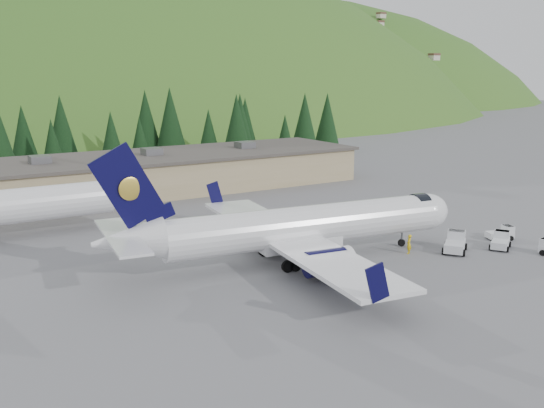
{
  "coord_description": "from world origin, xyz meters",
  "views": [
    {
      "loc": [
        -30.26,
        -42.68,
        16.53
      ],
      "look_at": [
        0.0,
        6.0,
        4.0
      ],
      "focal_mm": 40.0,
      "sensor_mm": 36.0,
      "label": 1
    }
  ],
  "objects": [
    {
      "name": "tree_line",
      "position": [
        -7.43,
        59.96,
        7.03
      ],
      "size": [
        112.02,
        18.59,
        13.94
      ],
      "color": "black",
      "rests_on": "ground"
    },
    {
      "name": "baggage_tug_d",
      "position": [
        13.33,
        -5.24,
        0.81
      ],
      "size": [
        3.73,
        3.38,
        1.81
      ],
      "rotation": [
        0.0,
        0.0,
        0.64
      ],
      "color": "silver",
      "rests_on": "ground"
    },
    {
      "name": "hills",
      "position": [
        53.34,
        207.38,
        -82.8
      ],
      "size": [
        614.0,
        330.0,
        300.0
      ],
      "color": "#245919",
      "rests_on": "ground"
    },
    {
      "name": "ramp_worker",
      "position": [
        9.06,
        -3.5,
        0.91
      ],
      "size": [
        0.79,
        0.75,
        1.82
      ],
      "primitive_type": "imported",
      "rotation": [
        0.0,
        0.0,
        3.79
      ],
      "color": "yellow",
      "rests_on": "ground"
    },
    {
      "name": "baggage_tug_b",
      "position": [
        20.59,
        -4.85,
        0.62
      ],
      "size": [
        2.89,
        2.26,
        1.39
      ],
      "rotation": [
        0.0,
        0.0,
        -0.36
      ],
      "color": "silver",
      "rests_on": "ground"
    },
    {
      "name": "baggage_tug_a",
      "position": [
        17.9,
        -6.79,
        0.69
      ],
      "size": [
        3.22,
        2.79,
        1.54
      ],
      "rotation": [
        0.0,
        0.0,
        0.55
      ],
      "color": "silver",
      "rests_on": "ground"
    },
    {
      "name": "airliner",
      "position": [
        -0.99,
        0.13,
        3.03
      ],
      "size": [
        34.22,
        32.22,
        11.35
      ],
      "rotation": [
        0.0,
        0.0,
        -0.13
      ],
      "color": "white",
      "rests_on": "ground"
    },
    {
      "name": "terminal_building",
      "position": [
        -5.01,
        38.0,
        2.62
      ],
      "size": [
        71.0,
        17.0,
        6.1
      ],
      "color": "tan",
      "rests_on": "ground"
    },
    {
      "name": "ground",
      "position": [
        0.0,
        0.0,
        0.0
      ],
      "size": [
        600.0,
        600.0,
        0.0
      ],
      "primitive_type": "plane",
      "color": "slate"
    }
  ]
}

